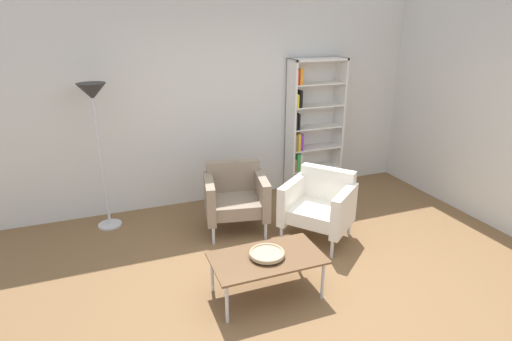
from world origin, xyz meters
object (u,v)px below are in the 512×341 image
coffee_table_low (267,260)px  armchair_corner_red (320,204)px  decorative_bowl (267,253)px  floor_lamp_torchiere (94,110)px  bookshelf_tall (310,129)px  armchair_near_window (235,196)px

coffee_table_low → armchair_corner_red: bearing=39.1°
decorative_bowl → floor_lamp_torchiere: 2.54m
decorative_bowl → armchair_corner_red: (0.97, 0.79, -0.02)m
bookshelf_tall → armchair_corner_red: bearing=-112.9°
bookshelf_tall → decorative_bowl: (-1.54, -2.14, -0.48)m
armchair_corner_red → armchair_near_window: bearing=-163.5°
bookshelf_tall → coffee_table_low: 2.69m
bookshelf_tall → armchair_near_window: 1.67m
coffee_table_low → decorative_bowl: (0.00, 0.00, 0.07)m
coffee_table_low → floor_lamp_torchiere: bearing=123.6°
bookshelf_tall → coffee_table_low: bookshelf_tall is taller
floor_lamp_torchiere → armchair_near_window: bearing=-22.1°
coffee_table_low → armchair_corner_red: armchair_corner_red is taller
decorative_bowl → armchair_corner_red: size_ratio=0.34×
armchair_near_window → decorative_bowl: bearing=-85.3°
coffee_table_low → bookshelf_tall: bearing=54.2°
coffee_table_low → armchair_near_window: armchair_near_window is taller
armchair_corner_red → floor_lamp_torchiere: bearing=-156.0°
bookshelf_tall → armchair_near_window: bearing=-150.6°
armchair_corner_red → floor_lamp_torchiere: floor_lamp_torchiere is taller
coffee_table_low → floor_lamp_torchiere: floor_lamp_torchiere is taller
decorative_bowl → floor_lamp_torchiere: (-1.29, 1.94, 1.01)m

